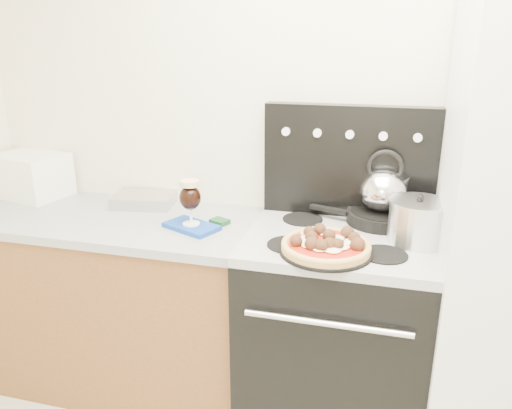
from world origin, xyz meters
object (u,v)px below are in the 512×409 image
(stove_body, at_px, (334,336))
(skillet, at_px, (381,217))
(oven_mitt, at_px, (191,226))
(toaster_oven, at_px, (31,175))
(pizza_pan, at_px, (326,251))
(stock_pot, at_px, (418,223))
(beer_glass, at_px, (190,202))
(tea_kettle, at_px, (384,186))
(pizza, at_px, (326,244))
(base_cabinet, at_px, (114,303))

(stove_body, height_order, skillet, skillet)
(oven_mitt, bearing_deg, toaster_oven, 166.54)
(stove_body, distance_m, pizza_pan, 0.52)
(stock_pot, bearing_deg, beer_glass, -177.21)
(beer_glass, xyz_separation_m, tea_kettle, (0.80, 0.23, 0.07))
(pizza_pan, distance_m, stock_pot, 0.40)
(toaster_oven, distance_m, pizza, 1.64)
(pizza, bearing_deg, skillet, 62.98)
(tea_kettle, distance_m, stock_pot, 0.25)
(oven_mitt, relative_size, tea_kettle, 1.03)
(pizza_pan, distance_m, tea_kettle, 0.46)
(pizza_pan, height_order, pizza, pizza)
(tea_kettle, bearing_deg, pizza, -136.54)
(skillet, bearing_deg, pizza_pan, -117.02)
(oven_mitt, xyz_separation_m, pizza, (0.61, -0.15, 0.05))
(toaster_oven, relative_size, beer_glass, 1.74)
(pizza_pan, relative_size, stock_pot, 1.57)
(base_cabinet, relative_size, pizza, 4.30)
(oven_mitt, relative_size, pizza_pan, 0.67)
(pizza, xyz_separation_m, tea_kettle, (0.19, 0.38, 0.13))
(base_cabinet, height_order, toaster_oven, toaster_oven)
(toaster_oven, xyz_separation_m, skillet, (1.79, -0.01, -0.06))
(stove_body, distance_m, pizza, 0.55)
(base_cabinet, distance_m, pizza_pan, 1.20)
(base_cabinet, distance_m, stock_pot, 1.52)
(skillet, bearing_deg, oven_mitt, -163.88)
(stove_body, relative_size, pizza_pan, 2.48)
(base_cabinet, height_order, tea_kettle, tea_kettle)
(stove_body, relative_size, beer_glass, 4.32)
(base_cabinet, height_order, pizza, pizza)
(pizza, height_order, skillet, pizza)
(tea_kettle, relative_size, stock_pot, 1.02)
(pizza, distance_m, tea_kettle, 0.45)
(oven_mitt, distance_m, pizza_pan, 0.62)
(toaster_oven, height_order, skillet, toaster_oven)
(toaster_oven, relative_size, tea_kettle, 1.54)
(toaster_oven, xyz_separation_m, oven_mitt, (0.99, -0.24, -0.10))
(pizza_pan, bearing_deg, base_cabinet, 169.04)
(oven_mitt, height_order, beer_glass, beer_glass)
(toaster_oven, height_order, pizza, toaster_oven)
(skillet, distance_m, stock_pot, 0.24)
(oven_mitt, xyz_separation_m, skillet, (0.80, 0.23, 0.04))
(base_cabinet, xyz_separation_m, toaster_oven, (-0.53, 0.18, 0.58))
(base_cabinet, relative_size, stock_pot, 6.43)
(stock_pot, bearing_deg, toaster_oven, 174.36)
(stove_body, bearing_deg, toaster_oven, 172.89)
(beer_glass, distance_m, pizza, 0.63)
(base_cabinet, relative_size, toaster_oven, 4.09)
(pizza_pan, distance_m, skillet, 0.43)
(toaster_oven, bearing_deg, skillet, 11.90)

